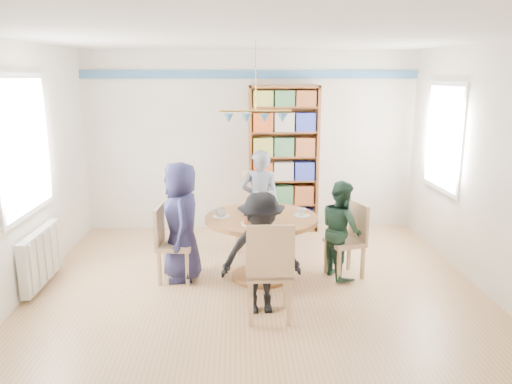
{
  "coord_description": "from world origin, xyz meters",
  "views": [
    {
      "loc": [
        -0.21,
        -5.07,
        2.32
      ],
      "look_at": [
        0.0,
        0.4,
        1.05
      ],
      "focal_mm": 35.0,
      "sensor_mm": 36.0,
      "label": 1
    }
  ],
  "objects_px": {
    "dining_table": "(262,232)",
    "person_left": "(181,222)",
    "person_near": "(261,253)",
    "chair_left": "(169,240)",
    "bookshelf": "(283,161)",
    "person_far": "(260,202)",
    "chair_near": "(269,267)",
    "chair_right": "(350,236)",
    "person_right": "(341,229)",
    "radiator": "(41,257)",
    "chair_far": "(256,207)"
  },
  "relations": [
    {
      "from": "dining_table",
      "to": "person_left",
      "type": "height_order",
      "value": "person_left"
    },
    {
      "from": "person_near",
      "to": "person_left",
      "type": "bearing_deg",
      "value": 131.97
    },
    {
      "from": "chair_left",
      "to": "bookshelf",
      "type": "xyz_separation_m",
      "value": [
        1.49,
        1.92,
        0.59
      ]
    },
    {
      "from": "dining_table",
      "to": "person_far",
      "type": "distance_m",
      "value": 0.92
    },
    {
      "from": "dining_table",
      "to": "bookshelf",
      "type": "height_order",
      "value": "bookshelf"
    },
    {
      "from": "chair_left",
      "to": "chair_near",
      "type": "relative_size",
      "value": 0.88
    },
    {
      "from": "chair_near",
      "to": "person_left",
      "type": "distance_m",
      "value": 1.45
    },
    {
      "from": "chair_right",
      "to": "chair_near",
      "type": "distance_m",
      "value": 1.52
    },
    {
      "from": "person_right",
      "to": "bookshelf",
      "type": "distance_m",
      "value": 2.0
    },
    {
      "from": "radiator",
      "to": "person_right",
      "type": "xyz_separation_m",
      "value": [
        3.42,
        0.17,
        0.23
      ]
    },
    {
      "from": "person_left",
      "to": "chair_left",
      "type": "bearing_deg",
      "value": -83.05
    },
    {
      "from": "chair_right",
      "to": "person_near",
      "type": "bearing_deg",
      "value": -140.74
    },
    {
      "from": "chair_right",
      "to": "person_near",
      "type": "distance_m",
      "value": 1.42
    },
    {
      "from": "chair_far",
      "to": "person_near",
      "type": "relative_size",
      "value": 0.85
    },
    {
      "from": "chair_right",
      "to": "chair_far",
      "type": "bearing_deg",
      "value": 135.79
    },
    {
      "from": "person_near",
      "to": "bookshelf",
      "type": "relative_size",
      "value": 0.56
    },
    {
      "from": "person_left",
      "to": "person_near",
      "type": "bearing_deg",
      "value": 34.45
    },
    {
      "from": "person_left",
      "to": "person_far",
      "type": "distance_m",
      "value": 1.3
    },
    {
      "from": "radiator",
      "to": "person_near",
      "type": "distance_m",
      "value": 2.55
    },
    {
      "from": "bookshelf",
      "to": "chair_near",
      "type": "bearing_deg",
      "value": -97.68
    },
    {
      "from": "radiator",
      "to": "person_right",
      "type": "bearing_deg",
      "value": 2.85
    },
    {
      "from": "chair_far",
      "to": "person_left",
      "type": "xyz_separation_m",
      "value": [
        -0.9,
        -1.06,
        0.11
      ]
    },
    {
      "from": "chair_near",
      "to": "person_left",
      "type": "xyz_separation_m",
      "value": [
        -0.95,
        1.1,
        0.14
      ]
    },
    {
      "from": "chair_left",
      "to": "radiator",
      "type": "bearing_deg",
      "value": -175.22
    },
    {
      "from": "chair_right",
      "to": "dining_table",
      "type": "bearing_deg",
      "value": -178.16
    },
    {
      "from": "person_far",
      "to": "chair_far",
      "type": "bearing_deg",
      "value": -75.99
    },
    {
      "from": "bookshelf",
      "to": "dining_table",
      "type": "bearing_deg",
      "value": -102.58
    },
    {
      "from": "chair_far",
      "to": "chair_near",
      "type": "relative_size",
      "value": 1.05
    },
    {
      "from": "chair_left",
      "to": "person_far",
      "type": "height_order",
      "value": "person_far"
    },
    {
      "from": "chair_near",
      "to": "bookshelf",
      "type": "height_order",
      "value": "bookshelf"
    },
    {
      "from": "person_right",
      "to": "person_near",
      "type": "height_order",
      "value": "person_near"
    },
    {
      "from": "chair_right",
      "to": "chair_far",
      "type": "relative_size",
      "value": 0.84
    },
    {
      "from": "person_far",
      "to": "person_near",
      "type": "bearing_deg",
      "value": 86.76
    },
    {
      "from": "chair_right",
      "to": "chair_far",
      "type": "distance_m",
      "value": 1.5
    },
    {
      "from": "chair_near",
      "to": "radiator",
      "type": "bearing_deg",
      "value": 159.57
    },
    {
      "from": "chair_left",
      "to": "bookshelf",
      "type": "height_order",
      "value": "bookshelf"
    },
    {
      "from": "dining_table",
      "to": "chair_far",
      "type": "bearing_deg",
      "value": 91.16
    },
    {
      "from": "chair_right",
      "to": "person_right",
      "type": "relative_size",
      "value": 0.76
    },
    {
      "from": "chair_near",
      "to": "person_far",
      "type": "xyz_separation_m",
      "value": [
        0.0,
        1.99,
        0.14
      ]
    },
    {
      "from": "chair_left",
      "to": "chair_near",
      "type": "bearing_deg",
      "value": -43.92
    },
    {
      "from": "chair_near",
      "to": "person_far",
      "type": "distance_m",
      "value": 1.99
    },
    {
      "from": "chair_right",
      "to": "person_left",
      "type": "bearing_deg",
      "value": -179.55
    },
    {
      "from": "dining_table",
      "to": "person_right",
      "type": "height_order",
      "value": "person_right"
    },
    {
      "from": "person_right",
      "to": "bookshelf",
      "type": "relative_size",
      "value": 0.53
    },
    {
      "from": "chair_far",
      "to": "bookshelf",
      "type": "xyz_separation_m",
      "value": [
        0.44,
        0.82,
        0.5
      ]
    },
    {
      "from": "chair_right",
      "to": "chair_far",
      "type": "height_order",
      "value": "chair_far"
    },
    {
      "from": "person_far",
      "to": "person_near",
      "type": "xyz_separation_m",
      "value": [
        -0.07,
        -1.77,
        -0.08
      ]
    },
    {
      "from": "chair_left",
      "to": "person_far",
      "type": "bearing_deg",
      "value": 40.54
    },
    {
      "from": "dining_table",
      "to": "chair_left",
      "type": "relative_size",
      "value": 1.47
    },
    {
      "from": "radiator",
      "to": "person_near",
      "type": "relative_size",
      "value": 0.81
    }
  ]
}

